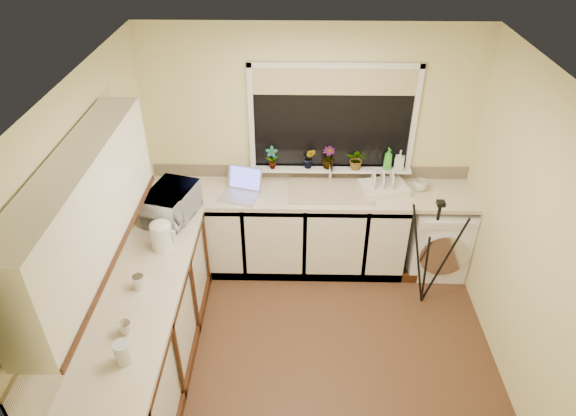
{
  "coord_description": "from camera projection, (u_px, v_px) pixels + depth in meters",
  "views": [
    {
      "loc": [
        -0.13,
        -3.0,
        3.56
      ],
      "look_at": [
        -0.21,
        0.55,
        1.15
      ],
      "focal_mm": 31.67,
      "sensor_mm": 36.0,
      "label": 1
    }
  ],
  "objects": [
    {
      "name": "microwave",
      "position": [
        172.0,
        204.0,
        4.54
      ],
      "size": [
        0.48,
        0.6,
        0.29
      ],
      "primitive_type": "imported",
      "rotation": [
        0.0,
        0.0,
        1.3
      ],
      "color": "silver",
      "rests_on": "worktop_left"
    },
    {
      "name": "kettle",
      "position": [
        162.0,
        237.0,
        4.18
      ],
      "size": [
        0.18,
        0.18,
        0.23
      ],
      "primitive_type": "cylinder",
      "color": "white",
      "rests_on": "worktop_left"
    },
    {
      "name": "plant_b",
      "position": [
        309.0,
        158.0,
        5.0
      ],
      "size": [
        0.14,
        0.12,
        0.22
      ],
      "primitive_type": "imported",
      "rotation": [
        0.0,
        0.0,
        -0.23
      ],
      "color": "#999999",
      "rests_on": "windowsill"
    },
    {
      "name": "window_blind",
      "position": [
        335.0,
        82.0,
        4.6
      ],
      "size": [
        1.5,
        0.02,
        0.25
      ],
      "primitive_type": "cube",
      "color": "tan",
      "rests_on": "wall_back"
    },
    {
      "name": "dish_rack",
      "position": [
        384.0,
        188.0,
        4.97
      ],
      "size": [
        0.5,
        0.42,
        0.07
      ],
      "primitive_type": "cube",
      "rotation": [
        0.0,
        0.0,
        0.22
      ],
      "color": "silver",
      "rests_on": "worktop_back"
    },
    {
      "name": "worktop_back",
      "position": [
        310.0,
        194.0,
        4.98
      ],
      "size": [
        3.2,
        0.6,
        0.04
      ],
      "primitive_type": "cube",
      "color": "beige",
      "rests_on": "base_cabinet_back"
    },
    {
      "name": "sink",
      "position": [
        331.0,
        191.0,
        4.96
      ],
      "size": [
        0.82,
        0.46,
        0.03
      ],
      "primitive_type": "cube",
      "color": "tan",
      "rests_on": "worktop_back"
    },
    {
      "name": "splashback_left",
      "position": [
        93.0,
        275.0,
        3.63
      ],
      "size": [
        0.02,
        2.4,
        0.45
      ],
      "primitive_type": "cube",
      "color": "beige",
      "rests_on": "wall_left"
    },
    {
      "name": "plant_d",
      "position": [
        357.0,
        159.0,
        4.99
      ],
      "size": [
        0.23,
        0.21,
        0.21
      ],
      "primitive_type": "imported",
      "rotation": [
        0.0,
        0.0,
        -0.28
      ],
      "color": "#999999",
      "rests_on": "windowsill"
    },
    {
      "name": "cup_back",
      "position": [
        420.0,
        186.0,
        4.97
      ],
      "size": [
        0.16,
        0.16,
        0.11
      ],
      "primitive_type": "imported",
      "rotation": [
        0.0,
        0.0,
        -0.21
      ],
      "color": "beige",
      "rests_on": "worktop_back"
    },
    {
      "name": "window_glass",
      "position": [
        332.0,
        119.0,
        4.84
      ],
      "size": [
        1.5,
        0.02,
        1.0
      ],
      "primitive_type": "cube",
      "color": "black",
      "rests_on": "wall_back"
    },
    {
      "name": "base_cabinet_left",
      "position": [
        148.0,
        342.0,
        4.01
      ],
      "size": [
        0.54,
        2.4,
        0.86
      ],
      "primitive_type": "cube",
      "color": "silver",
      "rests_on": "floor"
    },
    {
      "name": "wall_left",
      "position": [
        102.0,
        239.0,
        3.82
      ],
      "size": [
        0.0,
        3.0,
        3.0
      ],
      "primitive_type": "plane",
      "rotation": [
        1.57,
        0.0,
        1.57
      ],
      "color": "beige",
      "rests_on": "ground"
    },
    {
      "name": "wall_right",
      "position": [
        529.0,
        244.0,
        3.77
      ],
      "size": [
        0.0,
        3.0,
        3.0
      ],
      "primitive_type": "plane",
      "rotation": [
        1.57,
        0.0,
        -1.57
      ],
      "color": "beige",
      "rests_on": "ground"
    },
    {
      "name": "soap_bottle_clear",
      "position": [
        400.0,
        160.0,
        4.99
      ],
      "size": [
        0.11,
        0.11,
        0.2
      ],
      "primitive_type": "imported",
      "rotation": [
        0.0,
        0.0,
        -0.28
      ],
      "color": "#999999",
      "rests_on": "windowsill"
    },
    {
      "name": "plant_c",
      "position": [
        328.0,
        158.0,
        5.0
      ],
      "size": [
        0.13,
        0.13,
        0.22
      ],
      "primitive_type": "imported",
      "rotation": [
        0.0,
        0.0,
        -0.02
      ],
      "color": "#999999",
      "rests_on": "windowsill"
    },
    {
      "name": "glass_jug",
      "position": [
        123.0,
        353.0,
        3.24
      ],
      "size": [
        0.11,
        0.11,
        0.16
      ],
      "primitive_type": "cylinder",
      "color": "silver",
      "rests_on": "worktop_left"
    },
    {
      "name": "washing_machine",
      "position": [
        437.0,
        236.0,
        5.2
      ],
      "size": [
        0.58,
        0.56,
        0.81
      ],
      "primitive_type": "cube",
      "rotation": [
        0.0,
        0.0,
        -0.03
      ],
      "color": "white",
      "rests_on": "floor"
    },
    {
      "name": "upper_cabinet",
      "position": [
        84.0,
        210.0,
        3.12
      ],
      "size": [
        0.28,
        1.9,
        0.7
      ],
      "primitive_type": "cube",
      "color": "silver",
      "rests_on": "wall_left"
    },
    {
      "name": "plant_a",
      "position": [
        272.0,
        158.0,
        4.99
      ],
      "size": [
        0.13,
        0.1,
        0.23
      ],
      "primitive_type": "imported",
      "rotation": [
        0.0,
        0.0,
        0.11
      ],
      "color": "#999999",
      "rests_on": "windowsill"
    },
    {
      "name": "base_cabinet_back",
      "position": [
        278.0,
        230.0,
        5.24
      ],
      "size": [
        2.55,
        0.6,
        0.86
      ],
      "primitive_type": "cube",
      "color": "silver",
      "rests_on": "floor"
    },
    {
      "name": "faucet",
      "position": [
        330.0,
        172.0,
        5.05
      ],
      "size": [
        0.03,
        0.03,
        0.24
      ],
      "primitive_type": "cylinder",
      "color": "silver",
      "rests_on": "worktop_back"
    },
    {
      "name": "splashback_back",
      "position": [
        310.0,
        171.0,
        5.17
      ],
      "size": [
        3.2,
        0.02,
        0.14
      ],
      "primitive_type": "cube",
      "color": "beige",
      "rests_on": "wall_back"
    },
    {
      "name": "soap_bottle_green",
      "position": [
        388.0,
        159.0,
        4.99
      ],
      "size": [
        0.1,
        0.11,
        0.22
      ],
      "primitive_type": "imported",
      "rotation": [
        0.0,
        0.0,
        0.25
      ],
      "color": "green",
      "rests_on": "windowsill"
    },
    {
      "name": "steel_jar",
      "position": [
        139.0,
        282.0,
        3.81
      ],
      "size": [
        0.08,
        0.08,
        0.12
      ],
      "primitive_type": "cylinder",
      "color": "silver",
      "rests_on": "worktop_left"
    },
    {
      "name": "floor",
      "position": [
        310.0,
        351.0,
        4.48
      ],
      "size": [
        3.2,
        3.2,
        0.0
      ],
      "primitive_type": "plane",
      "color": "brown",
      "rests_on": "ground"
    },
    {
      "name": "laptop",
      "position": [
        242.0,
        188.0,
        4.91
      ],
      "size": [
        0.42,
        0.41,
        0.25
      ],
      "rotation": [
        0.0,
        0.0,
        -0.28
      ],
      "color": "#ABACB4",
      "rests_on": "worktop_back"
    },
    {
      "name": "worktop_left",
      "position": [
        138.0,
        301.0,
        3.76
      ],
      "size": [
        0.6,
        2.4,
        0.04
      ],
      "primitive_type": "cube",
      "color": "beige",
      "rests_on": "base_cabinet_left"
    },
    {
      "name": "wall_back",
      "position": [
        311.0,
        148.0,
        5.03
      ],
      "size": [
        3.2,
        0.0,
        3.2
      ],
      "primitive_type": "plane",
      "rotation": [
        1.57,
        0.0,
        0.0
      ],
      "color": "beige",
      "rests_on": "ground"
    },
    {
      "name": "ceiling",
      "position": [
        320.0,
        83.0,
        3.1
      ],
      "size": [
        3.2,
        3.2,
        0.0
      ],
      "primitive_type": "plane",
      "rotation": [
        3.14,
        0.0,
        0.0
      ],
      "color": "white",
      "rests_on": "ground"
    },
    {
      "name": "cup_left",
      "position": [
        125.0,
        328.0,
        3.45
      ],
      "size": [
        0.11,
        0.11,
        0.09
      ],
      "primitive_type": "imported",
      "rotation": [
        0.0,
        0.0,
        -0.14
      ],
      "color": "beige",
      "rests_on": "worktop_left"
    },
    {
      "name": "tripod",
      "position": [
        431.0,
        254.0,
        4.67
      ],
      "size": [
        0.62,
        0.62,
        1.17
      ],
      "primitive_type": null,
      "rotation": [
        0.0,
        0.0,
        0.08
      ],
      "color": "black",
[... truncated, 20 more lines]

